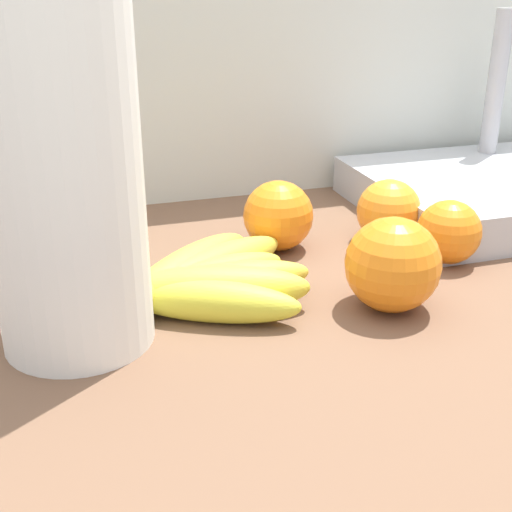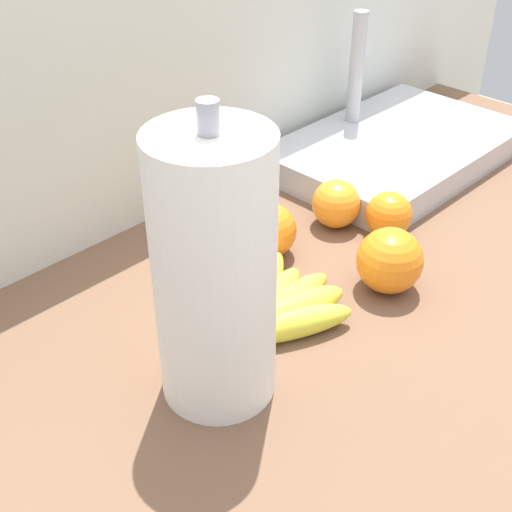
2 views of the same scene
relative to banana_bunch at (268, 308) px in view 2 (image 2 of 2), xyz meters
The scene contains 8 objects.
wall_back 0.45m from the banana_bunch, 71.75° to the left, with size 1.84×0.06×1.30m, color silver.
banana_bunch is the anchor object (origin of this frame).
orange_back_right 0.17m from the banana_bunch, 21.67° to the right, with size 0.08×0.08×0.08m, color orange.
orange_front 0.15m from the banana_bunch, 43.10° to the left, with size 0.07×0.07×0.07m, color orange.
orange_back_left 0.24m from the banana_bunch, 20.00° to the left, with size 0.07×0.07×0.07m, color orange.
orange_right 0.26m from the banana_bunch, ahead, with size 0.07×0.07×0.07m, color orange.
paper_towel_roll 0.17m from the banana_bunch, 162.84° to the right, with size 0.12×0.12×0.32m.
sink_basin 0.48m from the banana_bunch, 17.09° to the left, with size 0.42×0.27×0.23m.
Camera 2 is at (-0.57, -0.40, 1.47)m, focal length 48.51 mm.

